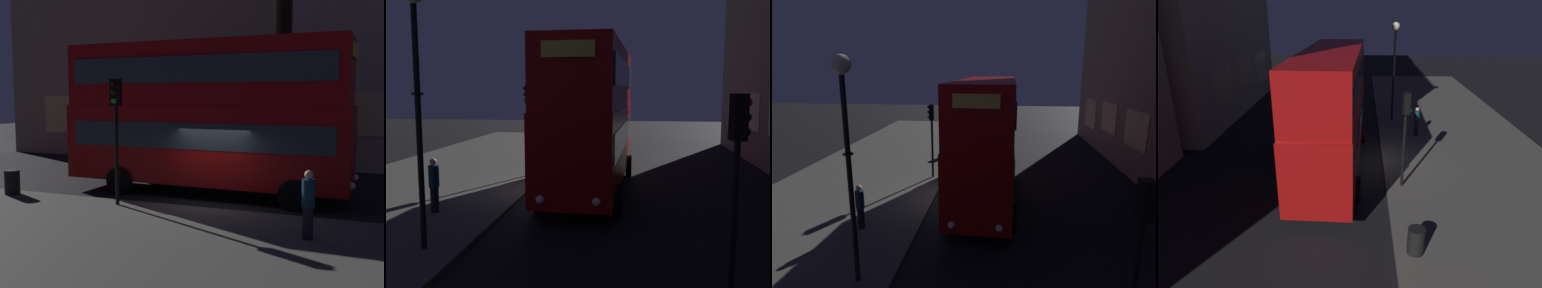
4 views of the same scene
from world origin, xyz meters
TOP-DOWN VIEW (x-y plane):
  - ground_plane at (0.00, 0.00)m, footprint 80.00×80.00m
  - sidewalk_slab at (0.00, -5.26)m, footprint 44.00×8.67m
  - double_decker_bus at (-0.78, 1.47)m, footprint 10.57×3.05m
  - traffic_light_near_kerb at (-2.66, -1.60)m, footprint 0.35×0.38m
  - traffic_light_far_side at (7.90, 4.98)m, footprint 0.35×0.38m
  - street_lamp at (6.54, -1.88)m, footprint 0.51×0.51m
  - pedestrian at (3.53, -3.07)m, footprint 0.32×0.32m
  - litter_bin at (-6.96, -1.55)m, footprint 0.53×0.53m

SIDE VIEW (x-z plane):
  - ground_plane at x=0.00m, z-range 0.00..0.00m
  - sidewalk_slab at x=0.00m, z-range 0.00..0.12m
  - litter_bin at x=-6.96m, z-range 0.12..0.99m
  - pedestrian at x=3.53m, z-range 0.15..1.85m
  - traffic_light_far_side at x=7.90m, z-range 0.85..4.69m
  - traffic_light_near_kerb at x=-2.66m, z-range 1.00..5.03m
  - double_decker_bus at x=-0.78m, z-range 0.31..5.83m
  - street_lamp at x=6.54m, z-range 1.54..7.76m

